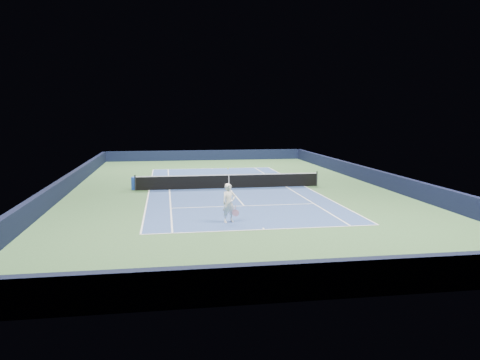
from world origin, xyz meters
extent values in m
plane|color=#32572F|center=(0.00, 0.00, 0.00)|extent=(40.00, 40.00, 0.00)
cube|color=black|center=(0.00, 19.82, 0.55)|extent=(22.00, 0.35, 1.10)
cube|color=black|center=(0.00, -19.82, 0.55)|extent=(22.00, 0.35, 1.10)
cube|color=black|center=(10.82, 0.00, 0.55)|extent=(0.35, 40.00, 1.10)
cube|color=black|center=(-10.82, 0.00, 0.55)|extent=(0.35, 40.00, 1.10)
cube|color=navy|center=(0.00, 0.00, 0.00)|extent=(10.97, 23.77, 0.01)
cube|color=white|center=(0.00, 11.88, 0.01)|extent=(10.97, 0.08, 0.00)
cube|color=white|center=(0.00, -11.88, 0.01)|extent=(10.97, 0.08, 0.00)
cube|color=white|center=(5.49, 0.00, 0.01)|extent=(0.08, 23.77, 0.00)
cube|color=white|center=(-5.49, 0.00, 0.01)|extent=(0.08, 23.77, 0.00)
cube|color=white|center=(4.12, 0.00, 0.01)|extent=(0.08, 23.77, 0.00)
cube|color=white|center=(-4.12, 0.00, 0.01)|extent=(0.08, 23.77, 0.00)
cube|color=white|center=(0.00, 6.40, 0.01)|extent=(8.23, 0.08, 0.00)
cube|color=white|center=(0.00, -6.40, 0.01)|extent=(8.23, 0.08, 0.00)
cube|color=white|center=(0.00, 0.00, 0.01)|extent=(0.08, 12.80, 0.00)
cube|color=white|center=(0.00, 11.73, 0.01)|extent=(0.08, 0.30, 0.00)
cube|color=white|center=(0.00, -11.73, 0.01)|extent=(0.08, 0.30, 0.00)
cylinder|color=black|center=(-6.40, 0.00, 0.54)|extent=(0.10, 0.10, 1.07)
cylinder|color=black|center=(6.40, 0.00, 0.54)|extent=(0.10, 0.10, 1.07)
cube|color=black|center=(0.00, 0.00, 0.46)|extent=(12.80, 0.03, 0.91)
cube|color=white|center=(0.00, 0.00, 0.94)|extent=(12.80, 0.04, 0.06)
cube|color=white|center=(0.00, 0.00, 0.46)|extent=(0.05, 0.04, 0.91)
cube|color=blue|center=(-6.40, 0.49, 0.43)|extent=(0.58, 0.53, 0.87)
cube|color=white|center=(-6.11, 0.49, 0.45)|extent=(0.07, 0.38, 0.39)
imported|color=white|center=(-1.39, -10.22, 0.95)|extent=(0.80, 0.67, 1.89)
cylinder|color=#C57F8E|center=(-1.07, -10.27, 0.70)|extent=(0.03, 0.03, 0.31)
cylinder|color=black|center=(-1.07, -10.27, 0.46)|extent=(0.31, 0.02, 0.31)
cylinder|color=pink|center=(-1.07, -10.27, 0.46)|extent=(0.33, 0.03, 0.33)
sphere|color=#B7D82D|center=(-1.29, -9.22, 2.48)|extent=(0.07, 0.07, 0.07)
camera|label=1|loc=(-4.35, -32.01, 5.22)|focal=35.00mm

